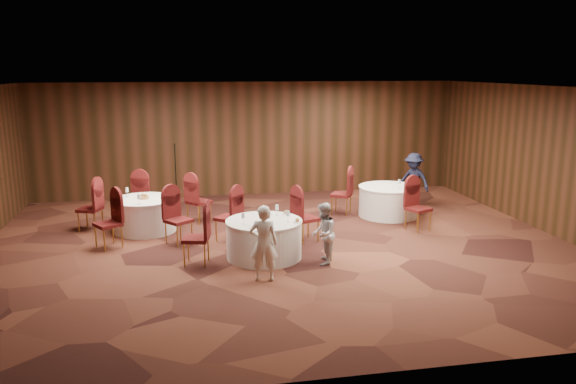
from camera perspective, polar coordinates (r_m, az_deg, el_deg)
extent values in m
plane|color=black|center=(11.52, -0.79, -5.60)|extent=(12.00, 12.00, 0.00)
plane|color=silver|center=(10.96, -0.85, 10.51)|extent=(12.00, 12.00, 0.00)
plane|color=black|center=(16.02, -3.94, 5.39)|extent=(12.00, 0.00, 12.00)
plane|color=black|center=(6.40, 7.02, -5.64)|extent=(12.00, 0.00, 12.00)
plane|color=black|center=(13.51, 25.14, 2.89)|extent=(0.00, 10.00, 10.00)
cylinder|color=silver|center=(10.81, -2.45, -4.84)|extent=(1.44, 1.44, 0.72)
cylinder|color=silver|center=(10.71, -2.47, -2.97)|extent=(1.47, 1.47, 0.03)
cylinder|color=silver|center=(12.93, -14.34, -2.31)|extent=(1.37, 1.37, 0.72)
cylinder|color=silver|center=(12.85, -14.43, -0.74)|extent=(1.40, 1.40, 0.03)
cylinder|color=silver|center=(14.02, 10.15, -0.96)|extent=(1.44, 1.44, 0.72)
cylinder|color=silver|center=(13.94, 10.21, 0.49)|extent=(1.47, 1.47, 0.03)
cylinder|color=silver|center=(10.24, -2.30, -3.60)|extent=(0.06, 0.06, 0.01)
cylinder|color=silver|center=(10.23, -2.30, -3.28)|extent=(0.01, 0.01, 0.11)
cone|color=silver|center=(10.20, -2.31, -2.72)|extent=(0.08, 0.08, 0.10)
cylinder|color=silver|center=(10.59, -0.02, -3.05)|extent=(0.06, 0.06, 0.01)
cylinder|color=silver|center=(10.57, -0.02, -2.74)|extent=(0.01, 0.01, 0.11)
cone|color=silver|center=(10.54, -0.02, -2.19)|extent=(0.08, 0.08, 0.10)
cylinder|color=silver|center=(10.48, -4.55, -3.26)|extent=(0.06, 0.06, 0.01)
cylinder|color=silver|center=(10.46, -4.56, -2.95)|extent=(0.01, 0.01, 0.11)
cone|color=silver|center=(10.43, -4.57, -2.39)|extent=(0.08, 0.08, 0.10)
cylinder|color=silver|center=(11.05, -1.14, -2.37)|extent=(0.06, 0.06, 0.01)
cylinder|color=silver|center=(11.04, -1.14, -2.08)|extent=(0.01, 0.01, 0.11)
cone|color=silver|center=(11.01, -1.14, -1.56)|extent=(0.08, 0.08, 0.10)
cylinder|color=white|center=(10.21, -2.09, -3.62)|extent=(0.15, 0.15, 0.01)
sphere|color=#9E6B33|center=(10.20, -2.09, -3.40)|extent=(0.08, 0.08, 0.08)
cylinder|color=white|center=(10.56, 0.96, -3.07)|extent=(0.15, 0.15, 0.01)
sphere|color=#9E6B33|center=(10.55, 0.96, -2.85)|extent=(0.08, 0.08, 0.08)
cylinder|color=white|center=(11.13, -0.20, -2.25)|extent=(0.15, 0.15, 0.01)
sphere|color=#9E6B33|center=(11.12, -0.20, -2.04)|extent=(0.08, 0.08, 0.08)
cylinder|color=silver|center=(12.96, -12.35, -0.44)|extent=(0.06, 0.06, 0.01)
cylinder|color=silver|center=(12.94, -12.36, -0.19)|extent=(0.01, 0.01, 0.11)
cone|color=silver|center=(12.92, -12.38, 0.27)|extent=(0.08, 0.08, 0.10)
cylinder|color=silver|center=(13.12, -16.00, -0.47)|extent=(0.06, 0.06, 0.01)
cylinder|color=silver|center=(13.11, -16.02, -0.23)|extent=(0.01, 0.01, 0.11)
cone|color=silver|center=(13.09, -16.05, 0.22)|extent=(0.08, 0.08, 0.10)
cylinder|color=silver|center=(12.38, -14.86, -1.17)|extent=(0.06, 0.06, 0.01)
cylinder|color=silver|center=(12.36, -14.88, -0.91)|extent=(0.01, 0.01, 0.11)
cone|color=silver|center=(12.34, -14.91, -0.44)|extent=(0.08, 0.08, 0.10)
cylinder|color=#8E5F39|center=(12.84, -14.44, -0.54)|extent=(0.22, 0.22, 0.06)
sphere|color=#9E6B33|center=(12.85, -14.58, -0.26)|extent=(0.07, 0.07, 0.07)
sphere|color=#9E6B33|center=(12.80, -14.28, -0.29)|extent=(0.07, 0.07, 0.07)
cylinder|color=silver|center=(13.76, 11.20, 0.37)|extent=(0.06, 0.06, 0.01)
cylinder|color=silver|center=(13.75, 11.21, 0.61)|extent=(0.01, 0.01, 0.11)
cone|color=silver|center=(13.73, 11.23, 1.03)|extent=(0.08, 0.08, 0.10)
cylinder|color=black|center=(14.78, -11.18, -1.71)|extent=(0.24, 0.24, 0.02)
cylinder|color=black|center=(14.59, -11.32, 1.57)|extent=(0.02, 0.02, 1.70)
cylinder|color=black|center=(14.51, -11.46, 4.79)|extent=(0.04, 0.12, 0.04)
imported|color=white|center=(9.58, -2.49, -5.22)|extent=(0.53, 0.40, 1.34)
imported|color=#B6B6BB|center=(10.42, 3.61, -4.25)|extent=(0.61, 0.69, 1.17)
imported|color=black|center=(15.09, 12.63, 1.22)|extent=(0.96, 1.04, 1.41)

